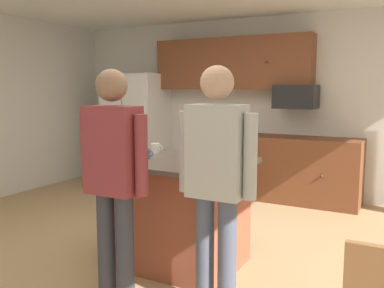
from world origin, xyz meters
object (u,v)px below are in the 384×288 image
tumbler_amber (191,159)px  mug_blue_stoneware (155,148)px  kitchen_island (176,211)px  person_elder_center (216,174)px  mug_ceramic_white (146,154)px  glass_stout_tall (210,157)px  person_guest_by_door (114,172)px  glass_pilsner (214,160)px  refrigerator (136,129)px  glass_short_whisky (216,151)px  microwave_over_range (296,97)px

tumbler_amber → mug_blue_stoneware: bearing=144.3°
kitchen_island → person_elder_center: (0.67, -0.60, 0.52)m
mug_ceramic_white → glass_stout_tall: bearing=-3.8°
person_guest_by_door → tumbler_amber: (0.29, 0.61, 0.02)m
glass_pilsner → mug_blue_stoneware: (-0.83, 0.44, -0.02)m
refrigerator → mug_blue_stoneware: 2.93m
person_elder_center → tumbler_amber: size_ratio=14.19×
kitchen_island → mug_ceramic_white: size_ratio=10.47×
person_elder_center → mug_ceramic_white: bearing=12.1°
person_elder_center → person_guest_by_door: size_ratio=1.01×
glass_pilsner → person_guest_by_door: bearing=-127.3°
person_elder_center → mug_ceramic_white: person_elder_center is taller
glass_stout_tall → person_elder_center: bearing=-59.7°
kitchen_island → mug_ceramic_white: bearing=-166.6°
person_elder_center → glass_short_whisky: (-0.41, 0.87, 0.01)m
glass_stout_tall → person_guest_by_door: bearing=-119.8°
refrigerator → kitchen_island: size_ratio=1.43×
person_elder_center → tumbler_amber: 0.55m
person_guest_by_door → glass_stout_tall: person_guest_by_door is taller
person_guest_by_door → kitchen_island: bearing=-0.0°
glass_pilsner → tumbler_amber: size_ratio=1.10×
microwave_over_range → mug_ceramic_white: bearing=-103.1°
microwave_over_range → kitchen_island: bearing=-97.7°
microwave_over_range → person_elder_center: bearing=-84.4°
kitchen_island → tumbler_amber: (0.27, -0.22, 0.53)m
mug_ceramic_white → person_elder_center: bearing=-29.5°
kitchen_island → glass_pilsner: glass_pilsner is taller
microwave_over_range → glass_short_whisky: bearing=-92.2°
refrigerator → person_guest_by_door: refrigerator is taller
person_guest_by_door → refrigerator: bearing=35.2°
mug_blue_stoneware → glass_short_whisky: glass_short_whisky is taller
microwave_over_range → glass_short_whisky: microwave_over_range is taller
glass_pilsner → refrigerator: bearing=135.0°
person_guest_by_door → mug_blue_stoneware: 1.13m
refrigerator → tumbler_amber: (2.52, -2.72, 0.11)m
tumbler_amber → microwave_over_range: bearing=88.3°
person_elder_center → mug_blue_stoneware: size_ratio=13.18×
refrigerator → person_elder_center: refrigerator is taller
microwave_over_range → glass_stout_tall: 2.77m
kitchen_island → tumbler_amber: tumbler_amber is taller
kitchen_island → glass_stout_tall: (0.39, -0.11, 0.54)m
tumbler_amber → glass_stout_tall: glass_stout_tall is taller
microwave_over_range → glass_pilsner: size_ratio=4.21×
microwave_over_range → glass_pilsner: 2.85m
glass_stout_tall → refrigerator: bearing=135.2°
microwave_over_range → mug_blue_stoneware: (-0.73, -2.38, -0.46)m
microwave_over_range → tumbler_amber: size_ratio=4.62×
kitchen_island → glass_short_whisky: size_ratio=10.06×
tumbler_amber → mug_blue_stoneware: 0.80m
refrigerator → glass_short_whisky: refrigerator is taller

